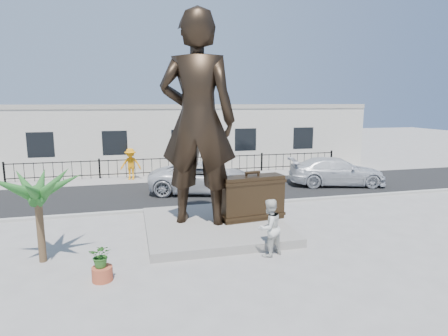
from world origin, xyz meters
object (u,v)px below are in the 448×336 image
Objects in this scene: statue at (198,120)px; car_white at (204,177)px; suitcase at (252,198)px; tourist at (269,228)px.

statue reaches higher than car_white.
suitcase is at bearing -164.80° from statue.
suitcase is 2.88m from tourist.
suitcase is (2.09, -0.20, -3.02)m from statue.
tourist reaches higher than car_white.
statue is 1.33× the size of car_white.
statue is 3.68m from suitcase.
car_white is (1.36, 5.81, -3.36)m from statue.
statue is 3.16× the size of suitcase.
tourist is (-0.37, -2.85, -0.24)m from suitcase.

